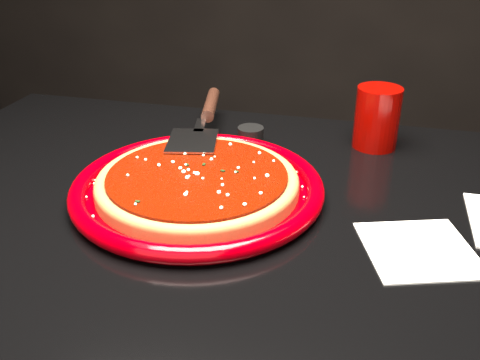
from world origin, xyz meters
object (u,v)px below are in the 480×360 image
plate (198,187)px  cup (377,118)px  pizza_server (204,118)px  ramekin (251,137)px

plate → cup: bearing=45.6°
pizza_server → plate: bearing=-87.0°
pizza_server → cup: cup is taller
cup → ramekin: bearing=-165.8°
plate → ramekin: 0.21m
cup → pizza_server: bearing=-168.8°
cup → ramekin: (-0.22, -0.06, -0.04)m
plate → ramekin: size_ratio=8.04×
plate → pizza_server: 0.21m
plate → cup: 0.37m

